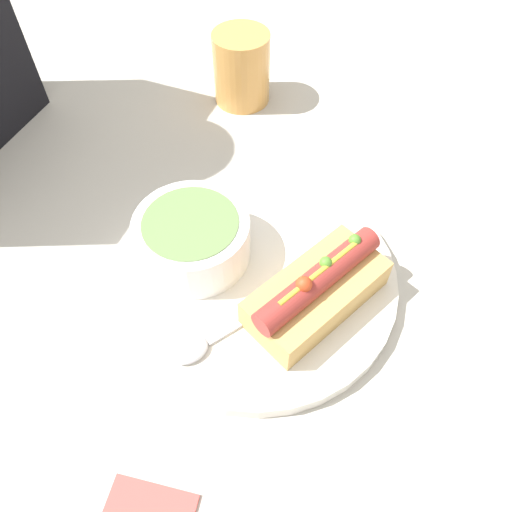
# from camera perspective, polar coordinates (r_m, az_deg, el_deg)

# --- Properties ---
(ground_plane) EXTENTS (4.00, 4.00, 0.00)m
(ground_plane) POSITION_cam_1_polar(r_m,az_deg,el_deg) (0.52, 0.00, -2.99)
(ground_plane) COLOR #BCB7AD
(dinner_plate) EXTENTS (0.29, 0.29, 0.02)m
(dinner_plate) POSITION_cam_1_polar(r_m,az_deg,el_deg) (0.52, 0.00, -2.50)
(dinner_plate) COLOR white
(dinner_plate) RESTS_ON ground_plane
(hot_dog) EXTENTS (0.16, 0.12, 0.06)m
(hot_dog) POSITION_cam_1_polar(r_m,az_deg,el_deg) (0.48, 6.96, -3.87)
(hot_dog) COLOR tan
(hot_dog) RESTS_ON dinner_plate
(soup_bowl) EXTENTS (0.12, 0.12, 0.05)m
(soup_bowl) POSITION_cam_1_polar(r_m,az_deg,el_deg) (0.51, -7.14, 2.44)
(soup_bowl) COLOR white
(soup_bowl) RESTS_ON dinner_plate
(spoon) EXTENTS (0.15, 0.11, 0.01)m
(spoon) POSITION_cam_1_polar(r_m,az_deg,el_deg) (0.47, -4.21, -8.91)
(spoon) COLOR #B7B7BC
(spoon) RESTS_ON dinner_plate
(drinking_glass) EXTENTS (0.08, 0.08, 0.10)m
(drinking_glass) POSITION_cam_1_polar(r_m,az_deg,el_deg) (0.72, -1.66, 20.67)
(drinking_glass) COLOR #D8994C
(drinking_glass) RESTS_ON ground_plane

